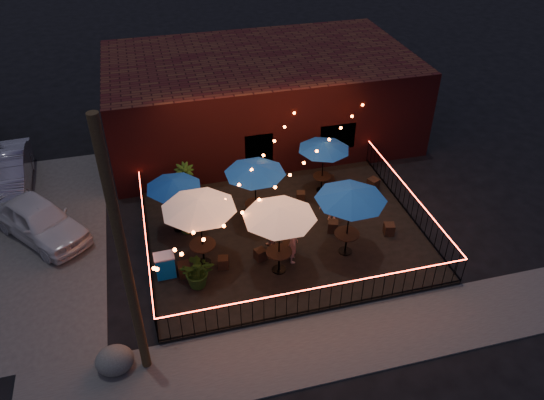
{
  "coord_description": "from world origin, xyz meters",
  "views": [
    {
      "loc": [
        -4.35,
        -12.78,
        12.75
      ],
      "look_at": [
        -0.31,
        2.66,
        1.27
      ],
      "focal_mm": 35.0,
      "sensor_mm": 36.0,
      "label": 1
    }
  ],
  "objects_px": {
    "cafe_table_4": "(351,195)",
    "cafe_table_5": "(324,146)",
    "cafe_table_1": "(173,184)",
    "cafe_table_0": "(199,205)",
    "cafe_table_3": "(255,170)",
    "cooler": "(165,265)",
    "boulder": "(115,360)",
    "cafe_table_2": "(279,213)",
    "utility_pole": "(125,262)"
  },
  "relations": [
    {
      "from": "cafe_table_4",
      "to": "cafe_table_5",
      "type": "distance_m",
      "value": 3.92
    },
    {
      "from": "cafe_table_1",
      "to": "cafe_table_5",
      "type": "distance_m",
      "value": 6.14
    },
    {
      "from": "cafe_table_5",
      "to": "cafe_table_0",
      "type": "bearing_deg",
      "value": -149.35
    },
    {
      "from": "cafe_table_1",
      "to": "cafe_table_4",
      "type": "relative_size",
      "value": 0.81
    },
    {
      "from": "cafe_table_1",
      "to": "cafe_table_3",
      "type": "xyz_separation_m",
      "value": [
        2.95,
        -0.18,
        0.25
      ]
    },
    {
      "from": "cooler",
      "to": "boulder",
      "type": "bearing_deg",
      "value": -119.41
    },
    {
      "from": "cafe_table_5",
      "to": "cafe_table_2",
      "type": "bearing_deg",
      "value": -125.34
    },
    {
      "from": "cafe_table_3",
      "to": "utility_pole",
      "type": "bearing_deg",
      "value": -128.82
    },
    {
      "from": "cafe_table_0",
      "to": "cafe_table_3",
      "type": "relative_size",
      "value": 1.09
    },
    {
      "from": "cafe_table_1",
      "to": "cafe_table_4",
      "type": "distance_m",
      "value": 6.29
    },
    {
      "from": "cooler",
      "to": "cafe_table_1",
      "type": "bearing_deg",
      "value": 72.04
    },
    {
      "from": "cafe_table_2",
      "to": "cafe_table_3",
      "type": "xyz_separation_m",
      "value": [
        -0.11,
        2.94,
        -0.16
      ]
    },
    {
      "from": "cafe_table_2",
      "to": "boulder",
      "type": "distance_m",
      "value": 6.5
    },
    {
      "from": "cafe_table_2",
      "to": "cafe_table_3",
      "type": "height_order",
      "value": "cafe_table_2"
    },
    {
      "from": "utility_pole",
      "to": "cooler",
      "type": "bearing_deg",
      "value": 75.27
    },
    {
      "from": "cooler",
      "to": "boulder",
      "type": "xyz_separation_m",
      "value": [
        -1.75,
        -3.33,
        -0.22
      ]
    },
    {
      "from": "utility_pole",
      "to": "cafe_table_4",
      "type": "distance_m",
      "value": 7.95
    },
    {
      "from": "cafe_table_3",
      "to": "cafe_table_4",
      "type": "xyz_separation_m",
      "value": [
        2.67,
        -2.62,
        0.16
      ]
    },
    {
      "from": "cafe_table_1",
      "to": "cooler",
      "type": "distance_m",
      "value": 2.97
    },
    {
      "from": "cafe_table_1",
      "to": "boulder",
      "type": "bearing_deg",
      "value": -113.1
    },
    {
      "from": "boulder",
      "to": "cafe_table_2",
      "type": "bearing_deg",
      "value": 25.46
    },
    {
      "from": "cafe_table_0",
      "to": "cooler",
      "type": "xyz_separation_m",
      "value": [
        -1.33,
        -0.29,
        -2.07
      ]
    },
    {
      "from": "cafe_table_4",
      "to": "cooler",
      "type": "xyz_separation_m",
      "value": [
        -6.32,
        0.39,
        -2.01
      ]
    },
    {
      "from": "cafe_table_3",
      "to": "cafe_table_1",
      "type": "bearing_deg",
      "value": 176.59
    },
    {
      "from": "utility_pole",
      "to": "cafe_table_0",
      "type": "bearing_deg",
      "value": 58.96
    },
    {
      "from": "cafe_table_0",
      "to": "cooler",
      "type": "bearing_deg",
      "value": -167.81
    },
    {
      "from": "utility_pole",
      "to": "boulder",
      "type": "xyz_separation_m",
      "value": [
        -0.85,
        0.09,
        -3.62
      ]
    },
    {
      "from": "utility_pole",
      "to": "cooler",
      "type": "height_order",
      "value": "utility_pole"
    },
    {
      "from": "utility_pole",
      "to": "boulder",
      "type": "relative_size",
      "value": 8.12
    },
    {
      "from": "cafe_table_3",
      "to": "cafe_table_2",
      "type": "bearing_deg",
      "value": -87.78
    },
    {
      "from": "cafe_table_2",
      "to": "cafe_table_5",
      "type": "distance_m",
      "value": 5.17
    },
    {
      "from": "cafe_table_3",
      "to": "boulder",
      "type": "distance_m",
      "value": 8.02
    },
    {
      "from": "cafe_table_0",
      "to": "boulder",
      "type": "bearing_deg",
      "value": -130.4
    },
    {
      "from": "cafe_table_0",
      "to": "cafe_table_2",
      "type": "xyz_separation_m",
      "value": [
        2.43,
        -1.0,
        -0.07
      ]
    },
    {
      "from": "cafe_table_1",
      "to": "utility_pole",
      "type": "bearing_deg",
      "value": -105.34
    },
    {
      "from": "utility_pole",
      "to": "cooler",
      "type": "xyz_separation_m",
      "value": [
        0.9,
        3.42,
        -3.4
      ]
    },
    {
      "from": "utility_pole",
      "to": "cafe_table_1",
      "type": "distance_m",
      "value": 6.31
    },
    {
      "from": "utility_pole",
      "to": "cafe_table_5",
      "type": "distance_m",
      "value": 10.46
    },
    {
      "from": "cafe_table_4",
      "to": "cafe_table_2",
      "type": "bearing_deg",
      "value": -172.8
    },
    {
      "from": "cafe_table_2",
      "to": "cafe_table_5",
      "type": "relative_size",
      "value": 1.38
    },
    {
      "from": "cafe_table_2",
      "to": "cafe_table_3",
      "type": "distance_m",
      "value": 2.95
    },
    {
      "from": "utility_pole",
      "to": "cafe_table_5",
      "type": "height_order",
      "value": "utility_pole"
    },
    {
      "from": "utility_pole",
      "to": "boulder",
      "type": "distance_m",
      "value": 3.71
    },
    {
      "from": "utility_pole",
      "to": "cafe_table_3",
      "type": "xyz_separation_m",
      "value": [
        4.55,
        5.65,
        -1.55
      ]
    },
    {
      "from": "cafe_table_2",
      "to": "cooler",
      "type": "height_order",
      "value": "cafe_table_2"
    },
    {
      "from": "cafe_table_4",
      "to": "utility_pole",
      "type": "bearing_deg",
      "value": -157.18
    },
    {
      "from": "cafe_table_0",
      "to": "cafe_table_2",
      "type": "height_order",
      "value": "cafe_table_0"
    },
    {
      "from": "cafe_table_2",
      "to": "cafe_table_3",
      "type": "relative_size",
      "value": 1.06
    },
    {
      "from": "cafe_table_5",
      "to": "boulder",
      "type": "bearing_deg",
      "value": -141.2
    },
    {
      "from": "boulder",
      "to": "cafe_table_4",
      "type": "bearing_deg",
      "value": 20.07
    }
  ]
}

